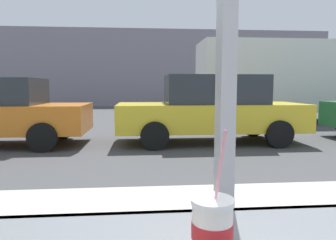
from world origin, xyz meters
The scene contains 5 objects.
ground_plane centered at (0.00, 8.00, 0.00)m, with size 60.00×60.00×0.00m, color #424244.
building_facade_far centered at (0.00, 22.59, 2.83)m, with size 28.00×1.20×5.65m, color gray.
soda_cup_right centered at (-0.12, -0.26, 1.08)m, with size 0.10×0.10×0.30m.
parked_car_yellow centered at (1.48, 6.71, 0.86)m, with size 4.63×1.89×1.69m.
box_truck centered at (5.46, 11.09, 1.70)m, with size 7.23×2.44×3.16m.
Camera 1 is at (-0.27, -0.91, 1.39)m, focal length 32.92 mm.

